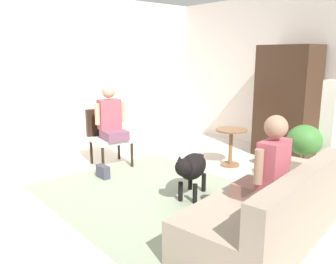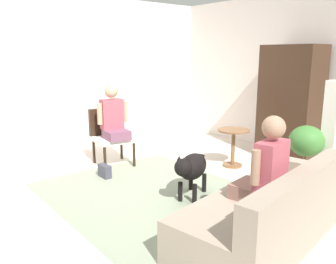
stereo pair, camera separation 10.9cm
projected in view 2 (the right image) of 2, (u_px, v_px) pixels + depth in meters
ground_plane at (169, 191)px, 4.55m from camera, size 6.91×6.91×0.00m
back_wall at (301, 75)px, 6.06m from camera, size 6.13×0.12×2.78m
left_wall at (86, 73)px, 6.58m from camera, size 0.12×6.36×2.78m
area_rug at (159, 198)px, 4.34m from camera, size 3.06×2.30×0.01m
couch at (268, 213)px, 3.29m from camera, size 1.18×2.03×0.77m
armchair at (110, 132)px, 5.63m from camera, size 0.67×0.66×0.89m
person_on_couch at (266, 167)px, 3.20m from camera, size 0.48×0.51×0.81m
person_on_armchair at (113, 117)px, 5.45m from camera, size 0.49×0.50×0.83m
round_end_table at (233, 143)px, 5.50m from camera, size 0.49×0.49×0.59m
dog at (192, 167)px, 4.26m from camera, size 0.54×0.82×0.62m
potted_plant at (306, 148)px, 4.52m from camera, size 0.44×0.44×0.85m
column_lamp at (331, 138)px, 4.41m from camera, size 0.20×0.20×1.43m
armoire_cabinet at (290, 103)px, 5.83m from camera, size 0.94×0.56×1.89m
handbag at (105, 171)px, 5.05m from camera, size 0.23×0.10×0.19m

